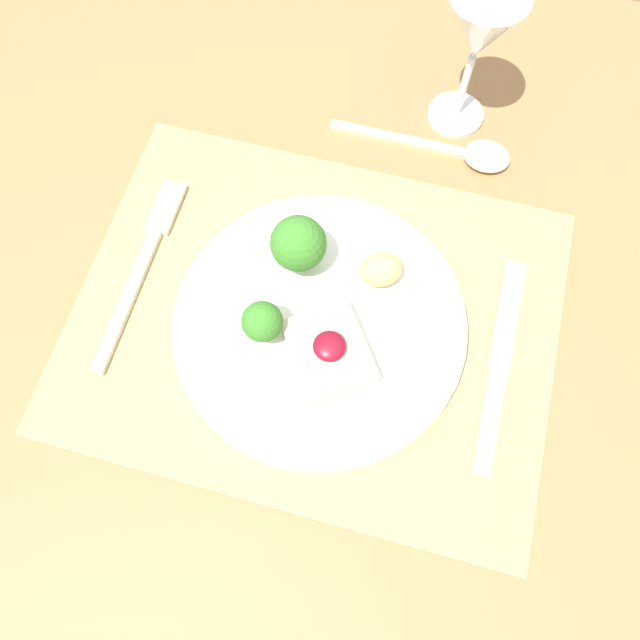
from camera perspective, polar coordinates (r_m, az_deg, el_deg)
ground_plane at (r=1.31m, az=-0.23°, el=-12.16°), size 8.00×8.00×0.00m
dining_table at (r=0.68m, az=-0.43°, el=-2.55°), size 1.50×1.01×0.74m
placemat at (r=0.60m, az=-0.49°, el=0.14°), size 0.46×0.36×0.00m
dinner_plate at (r=0.58m, az=-0.09°, el=0.09°), size 0.27×0.27×0.08m
fork at (r=0.64m, az=-15.69°, el=5.47°), size 0.02×0.21×0.01m
knife at (r=0.59m, az=15.85°, el=-5.03°), size 0.02×0.21×0.01m
spoon at (r=0.70m, az=12.99°, el=14.76°), size 0.20×0.04×0.01m
wine_glass_near at (r=0.66m, az=14.36°, el=23.99°), size 0.07×0.07×0.16m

